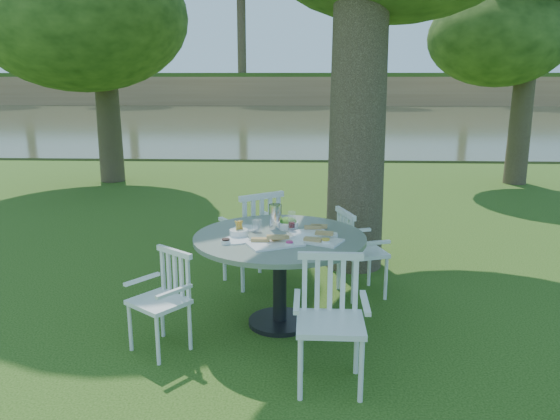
# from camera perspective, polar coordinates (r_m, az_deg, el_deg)

# --- Properties ---
(ground) EXTENTS (140.00, 140.00, 0.00)m
(ground) POSITION_cam_1_polar(r_m,az_deg,el_deg) (5.56, -0.09, -9.03)
(ground) COLOR #1C3C0C
(ground) RESTS_ON ground
(table) EXTENTS (1.49, 1.49, 0.82)m
(table) POSITION_cam_1_polar(r_m,az_deg,el_deg) (4.75, -0.03, -4.39)
(table) COLOR black
(table) RESTS_ON ground
(chair_ne) EXTENTS (0.53, 0.55, 0.88)m
(chair_ne) POSITION_cam_1_polar(r_m,az_deg,el_deg) (5.48, 7.78, -3.77)
(chair_ne) COLOR white
(chair_ne) RESTS_ON ground
(chair_nw) EXTENTS (0.69, 0.68, 1.01)m
(chair_nw) POSITION_cam_1_polar(r_m,az_deg,el_deg) (5.68, -2.52, -2.22)
(chair_nw) COLOR white
(chair_nw) RESTS_ON ground
(chair_sw) EXTENTS (0.55, 0.55, 0.81)m
(chair_sw) POSITION_cam_1_polar(r_m,az_deg,el_deg) (4.51, -11.78, -8.40)
(chair_sw) COLOR white
(chair_sw) RESTS_ON ground
(chair_se) EXTENTS (0.47, 0.44, 0.93)m
(chair_se) POSITION_cam_1_polar(r_m,az_deg,el_deg) (3.95, 5.26, -10.32)
(chair_se) COLOR white
(chair_se) RESTS_ON ground
(tableware) EXTENTS (1.03, 0.81, 0.23)m
(tableware) POSITION_cam_1_polar(r_m,az_deg,el_deg) (4.73, -0.31, -2.08)
(tableware) COLOR white
(tableware) RESTS_ON table
(river) EXTENTS (100.00, 28.00, 0.12)m
(river) POSITION_cam_1_polar(r_m,az_deg,el_deg) (28.21, 2.10, 9.30)
(river) COLOR #373B23
(river) RESTS_ON ground
(far_bank) EXTENTS (100.00, 18.00, 15.20)m
(far_bank) POSITION_cam_1_polar(r_m,az_deg,el_deg) (46.53, 2.75, 19.95)
(far_bank) COLOR #986F47
(far_bank) RESTS_ON ground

